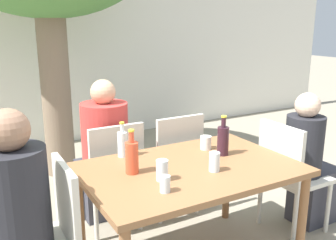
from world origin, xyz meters
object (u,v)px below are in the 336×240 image
at_px(soda_bottle_0, 132,156).
at_px(water_bottle_1, 123,143).
at_px(drinking_glass_0, 165,184).
at_px(drinking_glass_2, 214,162).
at_px(patio_chair_0, 48,234).
at_px(wine_bottle_2, 223,140).
at_px(person_seated_2, 103,157).
at_px(patio_chair_1, 289,171).
at_px(dining_table_front, 190,178).
at_px(patio_chair_3, 174,158).
at_px(drinking_glass_3, 206,143).
at_px(person_seated_1, 310,168).
at_px(drinking_glass_1, 162,170).
at_px(patio_chair_2, 113,170).
at_px(person_seated_0, 3,239).

height_order(soda_bottle_0, water_bottle_1, soda_bottle_0).
distance_m(drinking_glass_0, drinking_glass_2, 0.44).
xyz_separation_m(patio_chair_0, water_bottle_1, (0.63, 0.40, 0.32)).
bearing_deg(wine_bottle_2, drinking_glass_2, -136.95).
distance_m(person_seated_2, wine_bottle_2, 1.09).
height_order(patio_chair_1, person_seated_2, person_seated_2).
height_order(dining_table_front, patio_chair_1, patio_chair_1).
height_order(dining_table_front, person_seated_2, person_seated_2).
distance_m(patio_chair_3, drinking_glass_3, 0.54).
height_order(dining_table_front, soda_bottle_0, soda_bottle_0).
bearing_deg(person_seated_1, water_bottle_1, 75.12).
bearing_deg(water_bottle_1, drinking_glass_0, -91.60).
bearing_deg(drinking_glass_1, soda_bottle_0, 120.32).
xyz_separation_m(dining_table_front, patio_chair_2, (-0.28, 0.70, -0.14)).
distance_m(patio_chair_0, drinking_glass_1, 0.74).
relative_size(patio_chair_2, drinking_glass_0, 9.55).
bearing_deg(patio_chair_3, person_seated_2, -22.12).
height_order(water_bottle_1, drinking_glass_2, water_bottle_1).
xyz_separation_m(patio_chair_1, patio_chair_2, (-1.22, 0.70, 0.00)).
relative_size(person_seated_1, wine_bottle_2, 3.96).
relative_size(dining_table_front, drinking_glass_0, 14.61).
xyz_separation_m(patio_chair_3, person_seated_1, (0.90, -0.70, -0.03)).
bearing_deg(patio_chair_1, person_seated_2, 52.66).
bearing_deg(patio_chair_3, wine_bottle_2, 94.01).
relative_size(dining_table_front, patio_chair_2, 1.53).
relative_size(drinking_glass_1, drinking_glass_3, 1.28).
bearing_deg(drinking_glass_3, water_bottle_1, 165.17).
bearing_deg(person_seated_0, drinking_glass_0, 73.07).
height_order(patio_chair_2, person_seated_2, person_seated_2).
relative_size(patio_chair_3, person_seated_2, 0.74).
bearing_deg(patio_chair_3, water_bottle_1, 27.03).
distance_m(person_seated_1, drinking_glass_0, 1.57).
xyz_separation_m(person_seated_0, drinking_glass_3, (1.46, 0.24, 0.23)).
xyz_separation_m(patio_chair_0, patio_chair_3, (1.22, 0.70, 0.00)).
bearing_deg(patio_chair_2, drinking_glass_0, 87.05).
bearing_deg(person_seated_0, patio_chair_1, 90.00).
height_order(patio_chair_2, drinking_glass_2, patio_chair_2).
xyz_separation_m(wine_bottle_2, drinking_glass_2, (-0.23, -0.22, -0.05)).
bearing_deg(drinking_glass_1, drinking_glass_2, -5.88).
bearing_deg(dining_table_front, water_bottle_1, 128.23).
bearing_deg(patio_chair_3, dining_table_front, 68.09).
xyz_separation_m(dining_table_front, wine_bottle_2, (0.33, 0.08, 0.19)).
bearing_deg(patio_chair_3, drinking_glass_0, 57.31).
bearing_deg(water_bottle_1, patio_chair_2, 84.14).
bearing_deg(person_seated_1, drinking_glass_0, 99.55).
distance_m(water_bottle_1, drinking_glass_1, 0.51).
bearing_deg(water_bottle_1, patio_chair_3, 27.03).
height_order(patio_chair_2, person_seated_1, person_seated_1).
distance_m(person_seated_0, person_seated_2, 1.29).
bearing_deg(person_seated_2, dining_table_front, 106.86).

